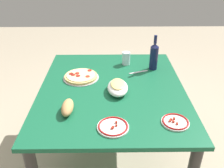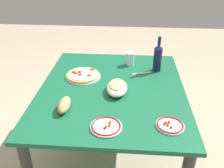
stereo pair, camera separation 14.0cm
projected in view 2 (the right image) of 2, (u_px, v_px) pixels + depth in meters
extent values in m
plane|color=tan|center=(112.00, 156.00, 2.21)|extent=(8.00, 8.00, 0.00)
cube|color=#145938|center=(112.00, 89.00, 1.86)|extent=(1.28, 1.09, 0.03)
cylinder|color=#33302D|center=(163.00, 92.00, 2.51)|extent=(0.07, 0.07, 0.69)
cylinder|color=#33302D|center=(70.00, 88.00, 2.57)|extent=(0.07, 0.07, 0.69)
cylinder|color=#B7B7BC|center=(83.00, 76.00, 2.00)|extent=(0.29, 0.29, 0.01)
cylinder|color=#DBB26B|center=(83.00, 75.00, 1.99)|extent=(0.26, 0.26, 0.02)
cylinder|color=beige|center=(83.00, 74.00, 1.99)|extent=(0.23, 0.23, 0.01)
cylinder|color=#B22D1E|center=(89.00, 75.00, 1.95)|extent=(0.04, 0.04, 0.00)
cylinder|color=maroon|center=(75.00, 73.00, 1.98)|extent=(0.04, 0.04, 0.00)
cylinder|color=maroon|center=(73.00, 72.00, 2.00)|extent=(0.04, 0.04, 0.00)
cylinder|color=maroon|center=(80.00, 74.00, 1.97)|extent=(0.04, 0.04, 0.00)
cylinder|color=maroon|center=(80.00, 72.00, 2.01)|extent=(0.04, 0.04, 0.00)
cylinder|color=maroon|center=(92.00, 70.00, 2.04)|extent=(0.04, 0.04, 0.00)
ellipsoid|color=white|center=(117.00, 88.00, 1.78)|extent=(0.24, 0.15, 0.07)
ellipsoid|color=#AD2819|center=(117.00, 86.00, 1.77)|extent=(0.20, 0.12, 0.03)
ellipsoid|color=#EACC75|center=(117.00, 84.00, 1.76)|extent=(0.17, 0.10, 0.02)
cylinder|color=#141942|center=(157.00, 60.00, 2.05)|extent=(0.07, 0.07, 0.20)
cone|color=#141942|center=(159.00, 47.00, 1.99)|extent=(0.07, 0.07, 0.03)
cylinder|color=#141942|center=(159.00, 41.00, 1.97)|extent=(0.03, 0.03, 0.07)
cylinder|color=silver|center=(130.00, 59.00, 2.17)|extent=(0.07, 0.07, 0.11)
cylinder|color=white|center=(106.00, 127.00, 1.44)|extent=(0.19, 0.19, 0.01)
torus|color=red|center=(106.00, 126.00, 1.44)|extent=(0.18, 0.18, 0.01)
cube|color=#AD2819|center=(106.00, 127.00, 1.42)|extent=(0.01, 0.01, 0.01)
cube|color=#AD2819|center=(109.00, 125.00, 1.44)|extent=(0.01, 0.01, 0.01)
cube|color=#AD2819|center=(105.00, 128.00, 1.42)|extent=(0.01, 0.01, 0.01)
cube|color=#AD2819|center=(110.00, 122.00, 1.46)|extent=(0.01, 0.01, 0.01)
cylinder|color=white|center=(170.00, 126.00, 1.45)|extent=(0.17, 0.17, 0.01)
torus|color=red|center=(170.00, 125.00, 1.45)|extent=(0.16, 0.16, 0.01)
cube|color=#AD2819|center=(164.00, 124.00, 1.45)|extent=(0.01, 0.01, 0.01)
cube|color=#AD2819|center=(171.00, 127.00, 1.42)|extent=(0.01, 0.01, 0.01)
cube|color=#AD2819|center=(166.00, 123.00, 1.46)|extent=(0.01, 0.01, 0.01)
cube|color=#AD2819|center=(168.00, 125.00, 1.44)|extent=(0.01, 0.01, 0.01)
cube|color=#AD2819|center=(169.00, 122.00, 1.47)|extent=(0.01, 0.01, 0.01)
ellipsoid|color=tan|center=(64.00, 105.00, 1.59)|extent=(0.18, 0.08, 0.07)
cube|color=#B7B7BC|center=(141.00, 73.00, 2.05)|extent=(0.07, 0.17, 0.00)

